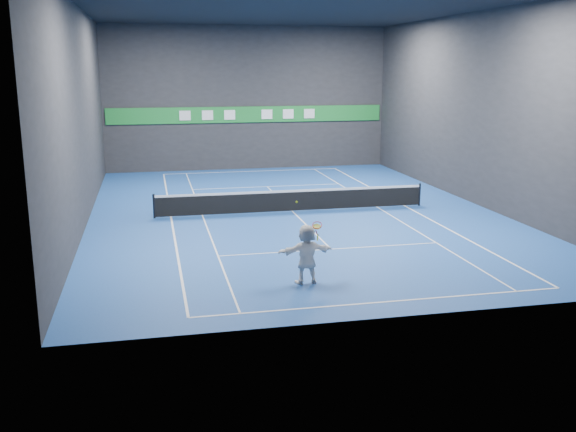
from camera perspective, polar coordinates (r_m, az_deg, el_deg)
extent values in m
plane|color=#1B4797|center=(29.35, 0.41, 0.41)|extent=(26.00, 26.00, 0.00)
plane|color=black|center=(28.75, 0.44, 18.19)|extent=(26.00, 26.00, 0.00)
cube|color=#27272A|center=(41.46, -3.59, 10.38)|extent=(18.00, 0.10, 9.00)
cube|color=#27272A|center=(16.32, 10.54, 6.03)|extent=(18.00, 0.10, 9.00)
cube|color=#27272A|center=(28.14, -17.97, 8.50)|extent=(0.10, 26.00, 9.00)
cube|color=#27272A|center=(31.90, 16.60, 9.06)|extent=(0.10, 26.00, 9.00)
cube|color=white|center=(18.40, 8.62, -7.56)|extent=(10.98, 0.08, 0.01)
cube|color=white|center=(40.83, -3.26, 3.99)|extent=(10.98, 0.08, 0.01)
cube|color=white|center=(28.68, -10.36, -0.10)|extent=(0.08, 23.78, 0.01)
cube|color=white|center=(30.99, 10.36, 0.88)|extent=(0.08, 23.78, 0.01)
cube|color=white|center=(28.75, -7.61, 0.03)|extent=(0.06, 23.78, 0.01)
cube|color=white|center=(30.50, 7.96, 0.77)|extent=(0.06, 23.78, 0.01)
cube|color=white|center=(23.34, 3.86, -2.96)|extent=(8.23, 0.06, 0.01)
cube|color=white|center=(35.50, -1.86, 2.63)|extent=(8.23, 0.06, 0.01)
cube|color=white|center=(29.35, 0.41, 0.41)|extent=(0.06, 12.80, 0.01)
imported|color=white|center=(19.47, 1.66, -3.39)|extent=(1.74, 0.66, 1.85)
sphere|color=#BED924|center=(19.02, 0.78, 1.26)|extent=(0.07, 0.07, 0.07)
cylinder|color=black|center=(28.56, -11.82, 0.87)|extent=(0.10, 0.10, 1.07)
cylinder|color=black|center=(31.16, 11.61, 1.89)|extent=(0.10, 0.10, 1.07)
cube|color=black|center=(29.25, 0.41, 1.31)|extent=(12.40, 0.03, 0.86)
cube|color=white|center=(29.16, 0.41, 2.23)|extent=(12.40, 0.04, 0.10)
cube|color=#1C8230|center=(41.46, -3.55, 8.99)|extent=(17.64, 0.06, 1.00)
cube|color=silver|center=(40.99, -9.14, 8.81)|extent=(0.70, 0.04, 0.60)
cube|color=white|center=(41.09, -7.17, 8.88)|extent=(0.70, 0.04, 0.60)
cube|color=white|center=(41.24, -5.21, 8.94)|extent=(0.70, 0.04, 0.60)
cube|color=white|center=(41.60, -1.89, 9.03)|extent=(0.70, 0.04, 0.60)
cube|color=white|center=(41.88, 0.02, 9.06)|extent=(0.70, 0.04, 0.60)
cube|color=white|center=(42.20, 1.90, 9.08)|extent=(0.70, 0.04, 0.60)
torus|color=#B41319|center=(19.37, 2.61, -0.82)|extent=(0.43, 0.38, 0.24)
cylinder|color=#C4E14F|center=(19.38, 2.56, -0.95)|extent=(0.38, 0.34, 0.17)
cylinder|color=red|center=(19.43, 2.56, -1.48)|extent=(0.10, 0.09, 0.18)
cylinder|color=yellow|center=(19.45, 2.66, -1.90)|extent=(0.06, 0.17, 0.25)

